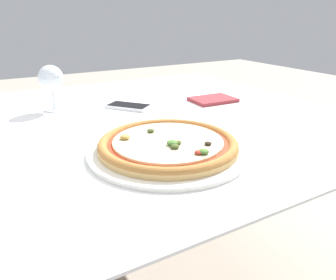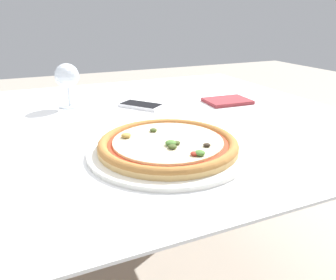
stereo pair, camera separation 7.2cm
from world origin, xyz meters
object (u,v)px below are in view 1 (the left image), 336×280
at_px(pizza_plate, 168,146).
at_px(cell_phone, 129,106).
at_px(dining_table, 104,147).
at_px(wine_glass_far_left, 51,79).

xyz_separation_m(pizza_plate, cell_phone, (0.07, 0.38, -0.01)).
bearing_deg(pizza_plate, dining_table, 102.61).
height_order(dining_table, wine_glass_far_left, wine_glass_far_left).
relative_size(dining_table, cell_phone, 9.11).
relative_size(dining_table, pizza_plate, 4.00).
bearing_deg(dining_table, wine_glass_far_left, 111.29).
distance_m(pizza_plate, cell_phone, 0.39).
bearing_deg(cell_phone, dining_table, -138.41).
height_order(wine_glass_far_left, cell_phone, wine_glass_far_left).
xyz_separation_m(dining_table, cell_phone, (0.13, 0.12, 0.08)).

